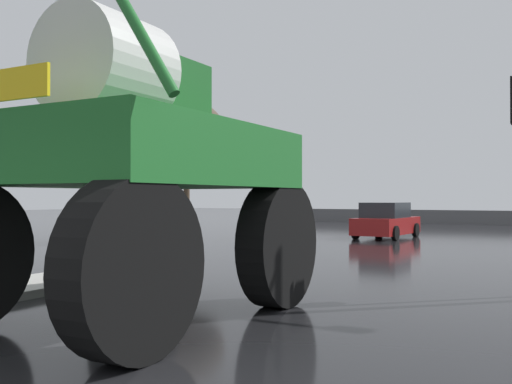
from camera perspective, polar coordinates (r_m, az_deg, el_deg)
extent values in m
plane|color=black|center=(20.41, 13.54, -5.40)|extent=(120.00, 120.00, 0.00)
cylinder|color=black|center=(10.73, -11.75, -4.51)|extent=(0.48, 1.98, 1.98)
cylinder|color=black|center=(9.16, 2.28, -5.21)|extent=(0.48, 1.98, 1.98)
cylinder|color=black|center=(6.23, -12.01, -7.40)|extent=(0.48, 1.98, 1.98)
cube|color=#1E6B28|center=(8.47, -11.83, 3.41)|extent=(3.40, 4.20, 0.87)
cube|color=#1A5B22|center=(8.92, -9.99, 9.34)|extent=(1.18, 1.34, 1.03)
cylinder|color=silver|center=(8.18, -14.62, 11.91)|extent=(1.50, 1.38, 1.49)
cylinder|color=#1E6B28|center=(6.31, -12.24, 16.59)|extent=(1.19, 0.13, 1.75)
cube|color=yellow|center=(7.07, -23.12, 9.81)|extent=(1.18, 0.05, 0.36)
cube|color=maroon|center=(25.31, 12.82, -3.26)|extent=(2.03, 4.22, 0.70)
cube|color=#23282D|center=(25.14, 12.70, -1.75)|extent=(1.73, 2.22, 0.64)
cylinder|color=black|center=(26.88, 12.09, -3.59)|extent=(0.23, 0.61, 0.60)
cylinder|color=black|center=(26.33, 15.56, -3.65)|extent=(0.23, 0.61, 0.60)
cylinder|color=black|center=(24.37, 9.86, -3.91)|extent=(0.23, 0.61, 0.60)
cylinder|color=black|center=(23.77, 13.65, -3.99)|extent=(0.23, 0.61, 0.60)
cylinder|color=gray|center=(14.82, -14.08, -0.25)|extent=(0.11, 0.11, 3.61)
cube|color=black|center=(15.05, -13.52, 4.66)|extent=(0.24, 0.32, 0.84)
sphere|color=#390503|center=(15.21, -13.04, 5.62)|extent=(0.17, 0.17, 0.17)
sphere|color=orange|center=(15.19, -13.04, 4.61)|extent=(0.17, 0.17, 0.17)
sphere|color=black|center=(15.17, -13.05, 3.59)|extent=(0.17, 0.17, 0.17)
cylinder|color=#473828|center=(23.30, -6.90, -0.81)|extent=(0.25, 0.25, 3.25)
ellipsoid|color=brown|center=(23.45, -6.89, 5.84)|extent=(3.12, 3.12, 2.65)
cube|color=#59595B|center=(39.72, 20.63, -2.36)|extent=(26.83, 0.24, 0.90)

